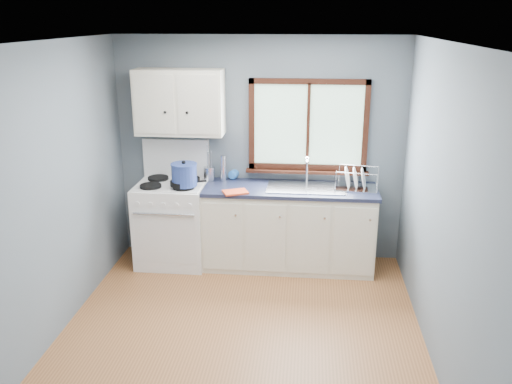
# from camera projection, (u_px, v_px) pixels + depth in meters

# --- Properties ---
(floor) EXTENTS (3.20, 3.60, 0.02)m
(floor) POSITION_uv_depth(u_px,v_px,m) (240.00, 338.00, 4.75)
(floor) COLOR #9D6135
(floor) RESTS_ON ground
(ceiling) EXTENTS (3.20, 3.60, 0.02)m
(ceiling) POSITION_uv_depth(u_px,v_px,m) (237.00, 41.00, 3.97)
(ceiling) COLOR white
(ceiling) RESTS_ON wall_back
(wall_back) EXTENTS (3.20, 0.02, 2.50)m
(wall_back) POSITION_uv_depth(u_px,v_px,m) (260.00, 150.00, 6.08)
(wall_back) COLOR slate
(wall_back) RESTS_ON ground
(wall_front) EXTENTS (3.20, 0.02, 2.50)m
(wall_front) POSITION_uv_depth(u_px,v_px,m) (191.00, 323.00, 2.65)
(wall_front) COLOR slate
(wall_front) RESTS_ON ground
(wall_left) EXTENTS (0.02, 3.60, 2.50)m
(wall_left) POSITION_uv_depth(u_px,v_px,m) (48.00, 196.00, 4.52)
(wall_left) COLOR slate
(wall_left) RESTS_ON ground
(wall_right) EXTENTS (0.02, 3.60, 2.50)m
(wall_right) POSITION_uv_depth(u_px,v_px,m) (444.00, 209.00, 4.21)
(wall_right) COLOR slate
(wall_right) RESTS_ON ground
(gas_range) EXTENTS (0.76, 0.69, 1.36)m
(gas_range) POSITION_uv_depth(u_px,v_px,m) (173.00, 221.00, 6.08)
(gas_range) COLOR white
(gas_range) RESTS_ON floor
(base_cabinets) EXTENTS (1.85, 0.60, 0.88)m
(base_cabinets) POSITION_uv_depth(u_px,v_px,m) (289.00, 231.00, 6.00)
(base_cabinets) COLOR silver
(base_cabinets) RESTS_ON floor
(countertop) EXTENTS (1.89, 0.64, 0.04)m
(countertop) POSITION_uv_depth(u_px,v_px,m) (289.00, 189.00, 5.85)
(countertop) COLOR #171C31
(countertop) RESTS_ON base_cabinets
(sink) EXTENTS (0.84, 0.46, 0.44)m
(sink) POSITION_uv_depth(u_px,v_px,m) (306.00, 193.00, 5.84)
(sink) COLOR silver
(sink) RESTS_ON countertop
(window) EXTENTS (1.36, 0.10, 1.03)m
(window) POSITION_uv_depth(u_px,v_px,m) (308.00, 132.00, 5.92)
(window) COLOR #9EC6A8
(window) RESTS_ON wall_back
(upper_cabinets) EXTENTS (0.95, 0.35, 0.70)m
(upper_cabinets) POSITION_uv_depth(u_px,v_px,m) (179.00, 102.00, 5.81)
(upper_cabinets) COLOR silver
(upper_cabinets) RESTS_ON wall_back
(skillet) EXTENTS (0.42, 0.35, 0.05)m
(skillet) POSITION_uv_depth(u_px,v_px,m) (183.00, 183.00, 5.77)
(skillet) COLOR black
(skillet) RESTS_ON gas_range
(stockpot) EXTENTS (0.31, 0.31, 0.27)m
(stockpot) POSITION_uv_depth(u_px,v_px,m) (184.00, 174.00, 5.74)
(stockpot) COLOR navy
(stockpot) RESTS_ON gas_range
(utensil_crock) EXTENTS (0.13, 0.13, 0.40)m
(utensil_crock) POSITION_uv_depth(u_px,v_px,m) (209.00, 174.00, 6.06)
(utensil_crock) COLOR silver
(utensil_crock) RESTS_ON countertop
(thermos) EXTENTS (0.08, 0.08, 0.29)m
(thermos) POSITION_uv_depth(u_px,v_px,m) (223.00, 168.00, 6.03)
(thermos) COLOR silver
(thermos) RESTS_ON countertop
(soap_bottle) EXTENTS (0.13, 0.13, 0.27)m
(soap_bottle) POSITION_uv_depth(u_px,v_px,m) (231.00, 168.00, 6.07)
(soap_bottle) COLOR blue
(soap_bottle) RESTS_ON countertop
(dish_towel) EXTENTS (0.30, 0.26, 0.02)m
(dish_towel) POSITION_uv_depth(u_px,v_px,m) (235.00, 192.00, 5.66)
(dish_towel) COLOR #F14D25
(dish_towel) RESTS_ON countertop
(dish_rack) EXTENTS (0.49, 0.41, 0.23)m
(dish_rack) POSITION_uv_depth(u_px,v_px,m) (356.00, 183.00, 5.79)
(dish_rack) COLOR silver
(dish_rack) RESTS_ON countertop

